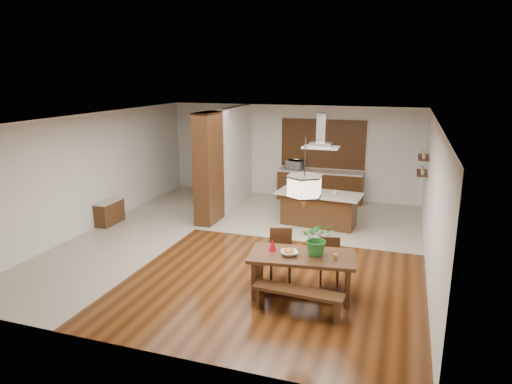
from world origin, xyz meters
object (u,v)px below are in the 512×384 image
(microwave, at_px, (295,165))
(dining_chair_right, at_px, (329,262))
(dining_chair_left, at_px, (281,255))
(island_cup, at_px, (335,193))
(fruit_bowl, at_px, (289,253))
(foliage_plant, at_px, (318,238))
(dining_table, at_px, (302,265))
(kitchen_island, at_px, (319,209))
(range_hood, at_px, (322,131))
(pendant_lantern, at_px, (305,172))
(hallway_console, at_px, (110,212))
(dining_bench, at_px, (298,301))

(microwave, bearing_deg, dining_chair_right, -50.38)
(dining_chair_left, bearing_deg, dining_chair_right, -7.88)
(dining_chair_left, xyz_separation_m, island_cup, (0.49, 3.34, 0.45))
(dining_chair_right, distance_m, fruit_bowl, 0.99)
(foliage_plant, relative_size, island_cup, 4.63)
(dining_chair_left, bearing_deg, island_cup, 66.51)
(dining_table, relative_size, kitchen_island, 0.87)
(fruit_bowl, distance_m, range_hood, 4.35)
(foliage_plant, bearing_deg, dining_chair_left, 152.00)
(dining_chair_right, height_order, microwave, microwave)
(dining_table, distance_m, pendant_lantern, 1.68)
(hallway_console, height_order, fruit_bowl, fruit_bowl)
(kitchen_island, bearing_deg, foliage_plant, -74.30)
(hallway_console, bearing_deg, foliage_plant, -20.70)
(fruit_bowl, relative_size, kitchen_island, 0.13)
(dining_chair_right, xyz_separation_m, fruit_bowl, (-0.60, -0.70, 0.37))
(pendant_lantern, bearing_deg, dining_chair_left, 136.55)
(dining_table, xyz_separation_m, microwave, (-1.66, 6.31, 0.53))
(dining_table, bearing_deg, range_hood, 96.47)
(kitchen_island, height_order, microwave, microwave)
(dining_bench, relative_size, foliage_plant, 2.52)
(dining_chair_right, distance_m, microwave, 6.09)
(dining_table, relative_size, foliage_plant, 3.25)
(dining_table, distance_m, microwave, 6.55)
(hallway_console, relative_size, microwave, 1.74)
(dining_chair_right, relative_size, range_hood, 0.96)
(dining_bench, xyz_separation_m, range_hood, (-0.53, 4.59, 2.25))
(foliage_plant, bearing_deg, kitchen_island, 100.14)
(foliage_plant, distance_m, range_hood, 4.15)
(hallway_console, height_order, range_hood, range_hood)
(pendant_lantern, xyz_separation_m, island_cup, (-0.04, 3.84, -1.31))
(dining_chair_left, height_order, island_cup, island_cup)
(dining_bench, height_order, foliage_plant, foliage_plant)
(dining_chair_right, bearing_deg, hallway_console, 153.49)
(dining_chair_right, relative_size, microwave, 1.71)
(pendant_lantern, relative_size, fruit_bowl, 4.39)
(dining_bench, bearing_deg, range_hood, 96.58)
(foliage_plant, relative_size, microwave, 1.18)
(foliage_plant, distance_m, fruit_bowl, 0.55)
(dining_chair_right, relative_size, kitchen_island, 0.39)
(island_cup, height_order, microwave, microwave)
(dining_chair_right, bearing_deg, dining_table, -132.78)
(hallway_console, bearing_deg, dining_table, -22.30)
(foliage_plant, bearing_deg, dining_bench, -101.78)
(kitchen_island, xyz_separation_m, microwave, (-1.22, 2.38, 0.64))
(dining_table, relative_size, dining_chair_left, 1.99)
(fruit_bowl, bearing_deg, island_cup, 87.42)
(hallway_console, bearing_deg, dining_chair_right, -15.76)
(pendant_lantern, bearing_deg, range_hood, 96.47)
(dining_table, distance_m, foliage_plant, 0.56)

